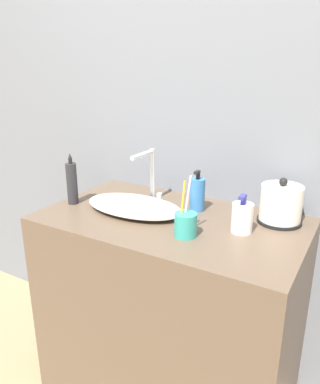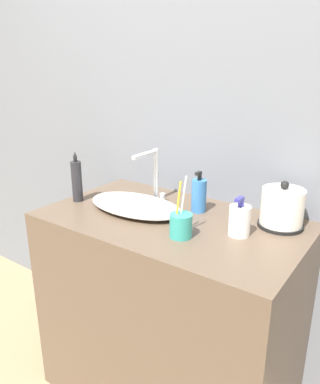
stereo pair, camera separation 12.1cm
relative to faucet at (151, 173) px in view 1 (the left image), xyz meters
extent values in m
cube|color=slate|center=(0.16, 0.20, 0.30)|extent=(6.00, 0.04, 2.60)
cube|color=brown|center=(0.16, -0.11, -0.57)|extent=(1.03, 0.60, 0.86)
ellipsoid|color=white|center=(0.00, -0.13, -0.11)|extent=(0.43, 0.24, 0.05)
cylinder|color=silver|center=(0.00, 0.02, -0.02)|extent=(0.02, 0.02, 0.23)
cylinder|color=silver|center=(0.00, -0.06, 0.09)|extent=(0.02, 0.15, 0.02)
cylinder|color=silver|center=(0.03, 0.02, -0.11)|extent=(0.02, 0.02, 0.04)
cylinder|color=black|center=(0.54, 0.06, -0.13)|extent=(0.17, 0.17, 0.01)
cylinder|color=white|center=(0.54, 0.06, -0.06)|extent=(0.15, 0.15, 0.15)
sphere|color=black|center=(0.54, 0.06, 0.03)|extent=(0.03, 0.03, 0.03)
cylinder|color=teal|center=(0.28, -0.23, -0.09)|extent=(0.08, 0.08, 0.08)
cylinder|color=white|center=(0.28, -0.22, -0.01)|extent=(0.03, 0.01, 0.19)
cylinder|color=yellow|center=(0.27, -0.23, -0.02)|extent=(0.01, 0.04, 0.16)
cylinder|color=white|center=(0.44, -0.10, -0.08)|extent=(0.08, 0.08, 0.11)
cylinder|color=#333399|center=(0.44, -0.10, -0.01)|extent=(0.02, 0.02, 0.02)
cube|color=#333399|center=(0.44, -0.11, 0.00)|extent=(0.02, 0.04, 0.01)
cylinder|color=#28282D|center=(-0.29, -0.18, -0.04)|extent=(0.05, 0.05, 0.18)
cylinder|color=black|center=(-0.29, -0.18, 0.05)|extent=(0.02, 0.02, 0.02)
cone|color=black|center=(-0.29, -0.18, 0.08)|extent=(0.02, 0.02, 0.02)
cylinder|color=#3370B7|center=(0.21, 0.02, -0.07)|extent=(0.06, 0.06, 0.14)
cylinder|color=black|center=(0.21, 0.02, 0.01)|extent=(0.02, 0.02, 0.02)
cube|color=black|center=(0.21, 0.01, 0.03)|extent=(0.02, 0.03, 0.01)
camera|label=1|loc=(0.81, -1.31, 0.44)|focal=35.00mm
camera|label=2|loc=(0.91, -1.24, 0.44)|focal=35.00mm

